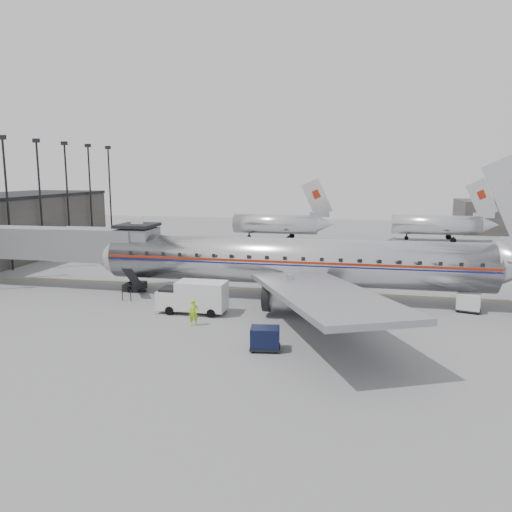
{
  "coord_description": "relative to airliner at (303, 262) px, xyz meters",
  "views": [
    {
      "loc": [
        11.57,
        -39.83,
        11.23
      ],
      "look_at": [
        1.99,
        6.61,
        3.2
      ],
      "focal_mm": 35.0,
      "sensor_mm": 36.0,
      "label": 1
    }
  ],
  "objects": [
    {
      "name": "distant_aircraft_mid",
      "position": [
        17.36,
        42.44,
        -0.62
      ],
      "size": [
        16.39,
        3.2,
        10.26
      ],
      "color": "silver",
      "rests_on": "ground"
    },
    {
      "name": "baggage_cart_white",
      "position": [
        13.7,
        -1.56,
        -2.58
      ],
      "size": [
        2.19,
        1.88,
        1.47
      ],
      "rotation": [
        0.0,
        0.0,
        -0.28
      ],
      "color": "silver",
      "rests_on": "ground"
    },
    {
      "name": "service_van",
      "position": [
        -8.06,
        -6.33,
        -1.99
      ],
      "size": [
        5.54,
        2.27,
        2.6
      ],
      "rotation": [
        0.0,
        0.0,
        -0.01
      ],
      "color": "silver",
      "rests_on": "ground"
    },
    {
      "name": "ground",
      "position": [
        -6.84,
        -3.56,
        -3.36
      ],
      "size": [
        160.0,
        160.0,
        0.0
      ],
      "primitive_type": "plane",
      "color": "slate",
      "rests_on": "ground"
    },
    {
      "name": "ramp_worker",
      "position": [
        -6.95,
        -9.56,
        -2.39
      ],
      "size": [
        0.81,
        0.64,
        1.94
      ],
      "primitive_type": "imported",
      "rotation": [
        0.0,
        0.0,
        0.29
      ],
      "color": "#98CA17",
      "rests_on": "ground"
    },
    {
      "name": "baggage_cart_navy",
      "position": [
        -0.84,
        -13.56,
        -2.56
      ],
      "size": [
        2.08,
        1.68,
        1.5
      ],
      "rotation": [
        0.0,
        0.0,
        0.13
      ],
      "color": "black",
      "rests_on": "ground"
    },
    {
      "name": "jet_bridge",
      "position": [
        -23.5,
        0.11,
        0.82
      ],
      "size": [
        21.0,
        6.2,
        7.1
      ],
      "color": "#5B5D5F",
      "rests_on": "ground"
    },
    {
      "name": "apron_line",
      "position": [
        -3.84,
        2.44,
        -3.35
      ],
      "size": [
        60.0,
        0.15,
        0.01
      ],
      "primitive_type": "cube",
      "rotation": [
        0.0,
        0.0,
        1.57
      ],
      "color": "gold",
      "rests_on": "ground"
    },
    {
      "name": "distant_aircraft_near",
      "position": [
        -8.64,
        38.44,
        -0.62
      ],
      "size": [
        16.39,
        3.2,
        10.26
      ],
      "color": "silver",
      "rests_on": "ground"
    },
    {
      "name": "floodlight_masts",
      "position": [
        -34.34,
        9.44,
        5.01
      ],
      "size": [
        0.9,
        42.25,
        15.25
      ],
      "color": "black",
      "rests_on": "ground"
    },
    {
      "name": "airliner",
      "position": [
        0.0,
        0.0,
        0.0
      ],
      "size": [
        42.16,
        39.1,
        13.34
      ],
      "rotation": [
        0.0,
        0.0,
        -0.0
      ],
      "color": "silver",
      "rests_on": "ground"
    }
  ]
}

